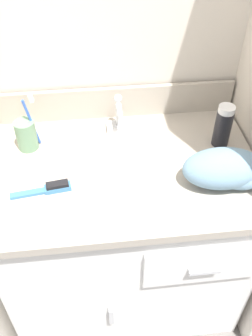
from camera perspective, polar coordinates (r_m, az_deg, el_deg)
The scene contains 9 objects.
ground_plane at distance 1.83m, azimuth -0.11°, elevation -16.98°, with size 6.00×6.00×0.00m, color slate.
wall_back at distance 1.35m, azimuth -1.95°, elevation 21.89°, with size 1.07×0.08×2.20m, color beige.
vanity at distance 1.51m, azimuth -0.17°, elevation -9.70°, with size 0.89×0.62×0.74m.
backsplash at distance 1.43m, azimuth -1.46°, elevation 10.00°, with size 0.89×0.02×0.12m.
sink_faucet at distance 1.37m, azimuth -1.12°, elevation 7.62°, with size 0.09×0.09×0.14m.
toothbrush_cup at distance 1.33m, azimuth -14.93°, elevation 4.98°, with size 0.08×0.07×0.20m.
shaving_cream_can at distance 1.33m, azimuth 14.58°, elevation 6.21°, with size 0.06×0.06×0.16m.
hairbrush at distance 1.18m, azimuth -11.59°, elevation -3.08°, with size 0.19×0.05×0.03m.
hand_towel at distance 1.20m, azimuth 15.18°, elevation -0.24°, with size 0.26×0.15×0.11m.
Camera 1 is at (-0.10, -0.90, 1.59)m, focal length 40.00 mm.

